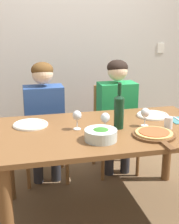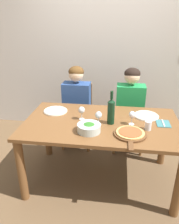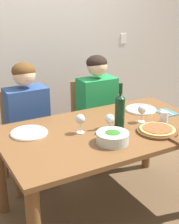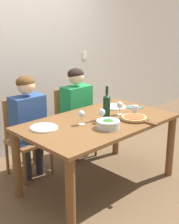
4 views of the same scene
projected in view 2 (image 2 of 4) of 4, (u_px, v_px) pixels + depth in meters
ground_plane at (100, 178)px, 2.67m from camera, size 40.00×40.00×0.00m
back_wall at (110, 49)px, 3.41m from camera, size 10.00×0.06×2.70m
dining_table at (101, 132)px, 2.41m from camera, size 1.67×0.97×0.77m
chair_left at (78, 113)px, 3.28m from camera, size 0.42×0.42×0.92m
chair_right at (129, 116)px, 3.18m from camera, size 0.42×0.42×0.92m
person_woman at (76, 101)px, 3.08m from camera, size 0.47×0.51×1.21m
person_man at (130, 103)px, 2.98m from camera, size 0.47×0.51×1.21m
wine_bottle at (111, 111)px, 2.27m from camera, size 0.08×0.08×0.36m
broccoli_bowl at (89, 128)px, 2.15m from camera, size 0.23×0.23×0.09m
dinner_plate_left at (56, 111)px, 2.62m from camera, size 0.28×0.28×0.02m
dinner_plate_right at (146, 116)px, 2.49m from camera, size 0.28×0.28×0.02m
pizza_on_board at (130, 134)px, 2.09m from camera, size 0.31×0.45×0.04m
wine_glass_left at (82, 111)px, 2.38m from camera, size 0.07×0.07×0.15m
wine_glass_right at (132, 115)px, 2.26m from camera, size 0.07×0.07×0.15m
wine_glass_centre at (99, 116)px, 2.26m from camera, size 0.07×0.07×0.15m
water_tumbler at (148, 126)px, 2.18m from camera, size 0.07×0.07×0.09m
fork_on_napkin at (163, 123)px, 2.32m from camera, size 0.14×0.18×0.01m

